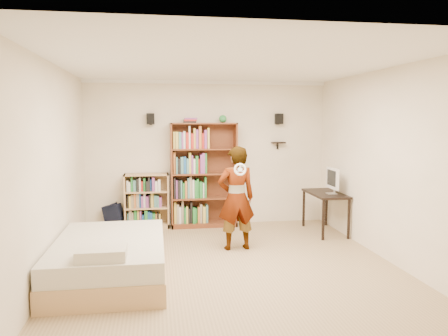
% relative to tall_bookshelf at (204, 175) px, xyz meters
% --- Properties ---
extents(ground, '(4.50, 5.00, 0.01)m').
position_rel_tall_bookshelf_xyz_m(ground, '(0.09, -2.32, -0.96)').
color(ground, tan).
rests_on(ground, ground).
extents(room_shell, '(4.52, 5.02, 2.71)m').
position_rel_tall_bookshelf_xyz_m(room_shell, '(0.09, -2.32, 0.80)').
color(room_shell, white).
rests_on(room_shell, ground).
extents(crown_molding, '(4.50, 5.00, 0.06)m').
position_rel_tall_bookshelf_xyz_m(crown_molding, '(0.09, -2.32, 1.71)').
color(crown_molding, white).
rests_on(crown_molding, room_shell).
extents(speaker_left, '(0.14, 0.12, 0.20)m').
position_rel_tall_bookshelf_xyz_m(speaker_left, '(-0.96, 0.08, 1.04)').
color(speaker_left, black).
rests_on(speaker_left, room_shell).
extents(speaker_right, '(0.14, 0.12, 0.20)m').
position_rel_tall_bookshelf_xyz_m(speaker_right, '(1.44, 0.08, 1.04)').
color(speaker_right, black).
rests_on(speaker_right, room_shell).
extents(wall_shelf, '(0.25, 0.16, 0.02)m').
position_rel_tall_bookshelf_xyz_m(wall_shelf, '(1.44, 0.09, 0.59)').
color(wall_shelf, black).
rests_on(wall_shelf, room_shell).
extents(tall_bookshelf, '(1.22, 0.36, 1.93)m').
position_rel_tall_bookshelf_xyz_m(tall_bookshelf, '(0.00, 0.00, 0.00)').
color(tall_bookshelf, brown).
rests_on(tall_bookshelf, ground).
extents(low_bookshelf, '(0.80, 0.30, 1.00)m').
position_rel_tall_bookshelf_xyz_m(low_bookshelf, '(-1.05, 0.03, -0.46)').
color(low_bookshelf, tan).
rests_on(low_bookshelf, ground).
extents(computer_desk, '(0.52, 1.04, 0.71)m').
position_rel_tall_bookshelf_xyz_m(computer_desk, '(2.06, -0.77, -0.61)').
color(computer_desk, black).
rests_on(computer_desk, ground).
extents(imac, '(0.11, 0.45, 0.45)m').
position_rel_tall_bookshelf_xyz_m(imac, '(2.11, -0.91, -0.03)').
color(imac, white).
rests_on(imac, computer_desk).
extents(daybed, '(1.35, 2.08, 0.61)m').
position_rel_tall_bookshelf_xyz_m(daybed, '(-1.46, -2.49, -0.66)').
color(daybed, beige).
rests_on(daybed, ground).
extents(person, '(0.61, 0.43, 1.59)m').
position_rel_tall_bookshelf_xyz_m(person, '(0.33, -1.52, -0.17)').
color(person, black).
rests_on(person, ground).
extents(wii_wheel, '(0.18, 0.07, 0.19)m').
position_rel_tall_bookshelf_xyz_m(wii_wheel, '(0.33, -1.82, 0.30)').
color(wii_wheel, white).
rests_on(wii_wheel, person).
extents(navy_bag, '(0.41, 0.34, 0.47)m').
position_rel_tall_bookshelf_xyz_m(navy_bag, '(-1.64, 0.02, -0.73)').
color(navy_bag, black).
rests_on(navy_bag, ground).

